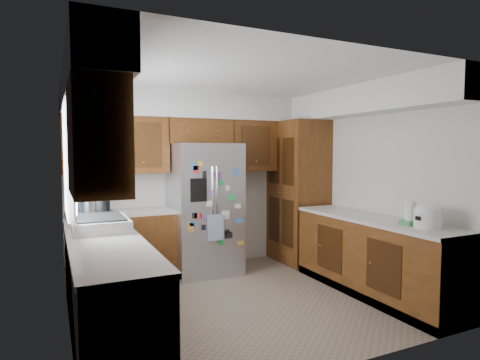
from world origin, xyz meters
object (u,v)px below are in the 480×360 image
rice_cooker (428,216)px  pantry (298,192)px  paper_towel (410,213)px  fridge (205,209)px

rice_cooker → pantry: bearing=90.0°
rice_cooker → paper_towel: bearing=91.9°
pantry → rice_cooker: (-0.00, -2.35, -0.03)m
paper_towel → pantry: bearing=89.8°
pantry → paper_towel: 2.14m
rice_cooker → paper_towel: size_ratio=1.16×
pantry → paper_towel: pantry is taller
pantry → rice_cooker: size_ratio=7.50×
pantry → rice_cooker: pantry is taller
fridge → rice_cooker: fridge is taller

